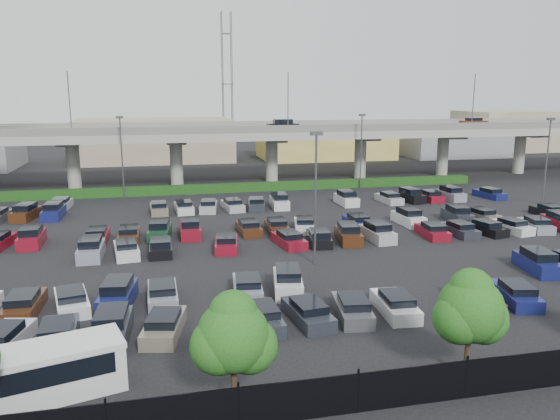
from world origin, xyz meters
name	(u,v)px	position (x,y,z in m)	size (l,w,h in m)	color
ground	(290,238)	(0.00, 0.00, 0.00)	(280.00, 280.00, 0.00)	black
overpass	(237,136)	(-0.21, 31.99, 6.97)	(150.00, 13.00, 15.80)	gray
hedge	(246,187)	(0.00, 25.00, 0.55)	(66.00, 1.60, 1.10)	#103912
fence	(444,382)	(-0.05, -28.00, 0.90)	(70.00, 0.10, 2.00)	black
tree_row	(446,311)	(0.70, -26.53, 3.52)	(65.07, 3.66, 5.94)	#332316
shuttle_bus	(38,372)	(-17.18, -23.89, 1.26)	(7.63, 4.30, 2.32)	silver
parked_cars	(282,242)	(-1.54, -3.30, 0.61)	(63.10, 41.69, 1.67)	slate
light_poles	(242,169)	(-4.13, 2.00, 6.24)	(66.90, 48.38, 10.30)	#4A494E
distant_buildings	(277,140)	(12.38, 61.81, 3.74)	(138.00, 24.00, 9.00)	gray
comm_tower	(227,81)	(4.00, 74.00, 15.61)	(2.40, 2.40, 30.00)	#4A494E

